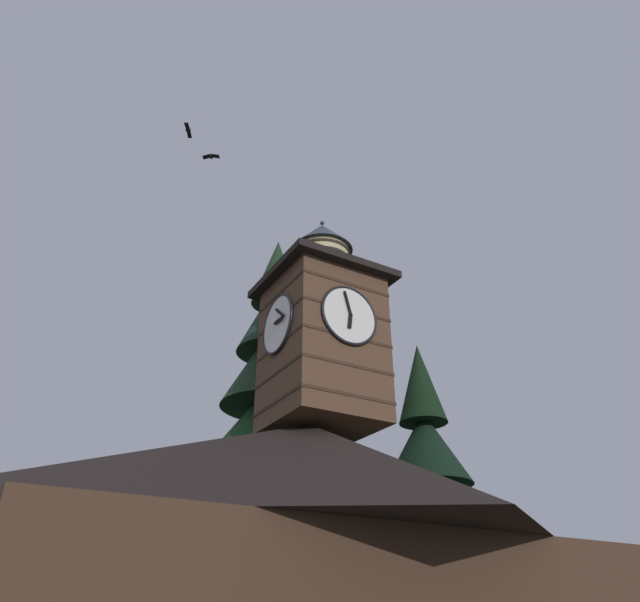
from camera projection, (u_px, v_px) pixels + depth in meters
The scene contains 7 objects.
building_main at pixel (309, 552), 15.97m from camera, with size 16.46×10.54×7.23m.
clock_tower at pixel (322, 332), 19.68m from camera, with size 3.94×3.94×7.90m.
pine_tree_behind at pixel (269, 459), 21.52m from camera, with size 6.80×6.80×16.90m.
pine_tree_aside at pixel (432, 522), 21.62m from camera, with size 6.26×6.26×12.42m.
moon at pixel (215, 526), 53.29m from camera, with size 1.98×1.98×1.98m.
flying_bird_high at pixel (188, 130), 21.12m from camera, with size 0.49×0.71×0.11m.
flying_bird_low at pixel (211, 156), 22.60m from camera, with size 0.64×0.52×0.15m.
Camera 1 is at (7.15, 14.62, 1.86)m, focal length 33.18 mm.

